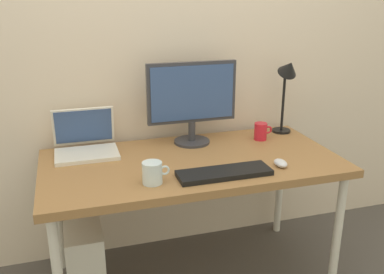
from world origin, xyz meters
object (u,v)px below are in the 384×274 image
at_px(desk, 192,170).
at_px(coffee_mug, 261,131).
at_px(mouse, 281,163).
at_px(keyboard, 224,173).
at_px(monitor, 192,98).
at_px(laptop, 85,142).
at_px(glass_cup, 153,173).
at_px(computer_tower, 85,261).
at_px(desk_lamp, 288,79).

relative_size(desk, coffee_mug, 13.85).
xyz_separation_m(mouse, coffee_mug, (0.08, 0.39, 0.03)).
relative_size(desk, mouse, 16.60).
relative_size(keyboard, mouse, 4.89).
xyz_separation_m(monitor, laptop, (-0.58, 0.02, -0.20)).
relative_size(monitor, glass_cup, 3.99).
xyz_separation_m(mouse, glass_cup, (-0.63, -0.01, 0.03)).
bearing_deg(computer_tower, monitor, 19.47).
xyz_separation_m(desk_lamp, coffee_mug, (-0.18, -0.06, -0.28)).
height_order(desk, computer_tower, desk).
distance_m(coffee_mug, glass_cup, 0.82).
xyz_separation_m(monitor, keyboard, (0.01, -0.47, -0.25)).
distance_m(keyboard, glass_cup, 0.34).
distance_m(monitor, keyboard, 0.53).
height_order(keyboard, glass_cup, glass_cup).
bearing_deg(mouse, desk_lamp, 59.98).
distance_m(keyboard, coffee_mug, 0.56).
height_order(keyboard, computer_tower, keyboard).
bearing_deg(laptop, mouse, -27.67).
bearing_deg(keyboard, laptop, 140.57).
distance_m(monitor, laptop, 0.61).
height_order(desk_lamp, keyboard, desk_lamp).
bearing_deg(laptop, coffee_mug, -4.54).
distance_m(desk_lamp, coffee_mug, 0.34).
height_order(desk_lamp, glass_cup, desk_lamp).
relative_size(monitor, keyboard, 1.13).
xyz_separation_m(laptop, desk_lamp, (1.15, -0.02, 0.27)).
bearing_deg(coffee_mug, computer_tower, -170.89).
bearing_deg(mouse, glass_cup, -179.36).
relative_size(desk, computer_tower, 3.56).
distance_m(keyboard, computer_tower, 0.87).
bearing_deg(laptop, desk_lamp, -0.80).
height_order(laptop, mouse, laptop).
distance_m(mouse, glass_cup, 0.64).
distance_m(desk, mouse, 0.45).
bearing_deg(mouse, monitor, 124.80).
xyz_separation_m(desk, glass_cup, (-0.25, -0.22, 0.11)).
bearing_deg(desk, coffee_mug, 21.00).
relative_size(desk, monitor, 3.01).
height_order(monitor, desk_lamp, desk_lamp).
relative_size(laptop, computer_tower, 0.76).
distance_m(laptop, desk_lamp, 1.18).
distance_m(monitor, computer_tower, 1.02).
distance_m(desk, desk_lamp, 0.79).
xyz_separation_m(monitor, glass_cup, (-0.32, -0.46, -0.21)).
bearing_deg(monitor, coffee_mug, -8.73).
height_order(monitor, laptop, monitor).
distance_m(laptop, computer_tower, 0.61).
distance_m(mouse, computer_tower, 1.11).
bearing_deg(keyboard, coffee_mug, 47.21).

